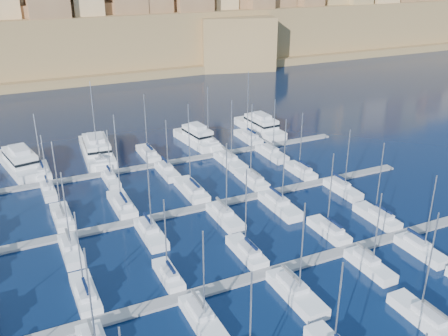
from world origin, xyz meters
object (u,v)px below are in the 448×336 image
motor_yacht_a (20,161)px  motor_yacht_d (260,126)px  sailboat_4 (424,317)px  motor_yacht_b (97,149)px  motor_yacht_c (197,137)px

motor_yacht_a → motor_yacht_d: size_ratio=1.08×
sailboat_4 → motor_yacht_a: size_ratio=0.79×
motor_yacht_a → motor_yacht_b: (15.73, 0.53, 0.00)m
motor_yacht_b → motor_yacht_a: bearing=-178.1°
motor_yacht_a → motor_yacht_b: 15.74m
motor_yacht_a → motor_yacht_c: size_ratio=1.22×
sailboat_4 → motor_yacht_a: bearing=118.9°
motor_yacht_a → motor_yacht_d: bearing=-0.4°
motor_yacht_d → sailboat_4: bearing=-103.7°
motor_yacht_a → motor_yacht_d: (56.14, -0.42, 0.00)m
motor_yacht_d → motor_yacht_b: bearing=178.7°
sailboat_4 → motor_yacht_c: bearing=90.4°
motor_yacht_d → motor_yacht_a: bearing=179.6°
motor_yacht_b → motor_yacht_c: size_ratio=1.27×
motor_yacht_b → sailboat_4: bearing=-71.9°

